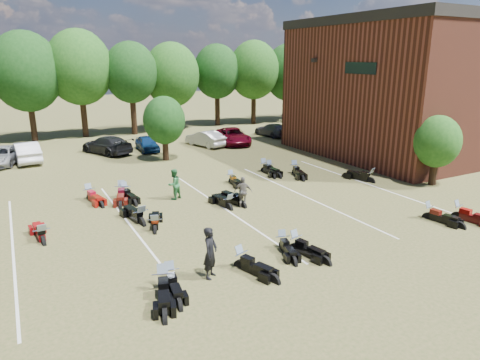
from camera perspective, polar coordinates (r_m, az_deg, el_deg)
ground at (r=21.63m, az=8.94°, el=-5.06°), size 160.00×160.00×0.00m
car_1 at (r=36.50m, az=-26.59°, el=3.37°), size 1.98×4.84×1.56m
car_2 at (r=36.50m, az=-29.15°, el=2.84°), size 3.74×5.23×1.32m
car_3 at (r=37.27m, az=-17.34°, el=4.50°), size 3.95×5.45×1.47m
car_4 at (r=37.54m, az=-12.28°, el=4.78°), size 1.66×3.79×1.27m
car_5 at (r=38.71m, az=-4.63°, el=5.53°), size 2.54×4.49×1.40m
car_6 at (r=39.66m, az=-0.92°, el=5.87°), size 3.48×5.64×1.46m
car_7 at (r=43.82m, az=4.30°, el=6.68°), size 2.19×4.56×1.28m
person_black at (r=15.56m, az=-3.98°, el=-9.66°), size 0.84×0.82×1.94m
person_green at (r=24.21m, az=-8.80°, el=-0.57°), size 1.06×0.97×1.75m
person_grey at (r=22.64m, az=0.41°, el=-1.63°), size 1.07×0.81×1.69m
motorcycle_0 at (r=15.70m, az=-9.25°, el=-13.60°), size 0.99×2.19×1.18m
motorcycle_1 at (r=15.37m, az=-10.15°, el=-14.33°), size 1.42×2.49×1.32m
motorcycle_2 at (r=18.23m, az=5.64°, el=-9.06°), size 1.14×2.10×1.11m
motorcycle_3 at (r=16.61m, az=0.12°, el=-11.61°), size 1.36×2.32×1.23m
motorcycle_4 at (r=18.12m, az=7.38°, el=-9.29°), size 1.12×2.29×1.22m
motorcycle_5 at (r=23.30m, az=23.80°, el=-4.72°), size 1.02×2.27×1.22m
motorcycle_6 at (r=23.97m, az=26.95°, el=-4.55°), size 1.14×2.40×1.29m
motorcycle_7 at (r=20.44m, az=-24.72°, el=-7.68°), size 0.94×2.33×1.27m
motorcycle_8 at (r=20.13m, az=-11.22°, el=-6.81°), size 1.38×2.31×1.23m
motorcycle_9 at (r=21.13m, az=-12.97°, el=-5.80°), size 1.18×2.55×1.37m
motorcycle_10 at (r=22.97m, az=0.26°, el=-3.59°), size 1.19×2.50×1.34m
motorcycle_11 at (r=22.62m, az=-1.48°, el=-3.90°), size 0.96×2.22×1.20m
motorcycle_13 at (r=28.66m, az=16.93°, el=-0.29°), size 1.47×2.50×1.33m
motorcycle_14 at (r=25.38m, az=-15.43°, el=-2.26°), size 1.45×2.59×1.37m
motorcycle_15 at (r=25.57m, az=-19.38°, el=-2.47°), size 1.15×2.36×1.26m
motorcycle_16 at (r=25.34m, az=-15.05°, el=-2.26°), size 0.89×2.29×1.25m
motorcycle_17 at (r=27.37m, az=-1.19°, el=-0.34°), size 0.79×2.07×1.13m
motorcycle_18 at (r=29.90m, az=3.90°, el=1.04°), size 1.36×2.23×1.18m
motorcycle_19 at (r=29.93m, az=3.23°, el=1.07°), size 0.87×2.43×1.34m
motorcycle_20 at (r=29.66m, az=7.26°, el=0.82°), size 1.43×2.48×1.32m
brick_building at (r=42.58m, az=26.14°, el=11.26°), size 25.40×15.20×10.70m
tree_line at (r=46.38m, az=-14.60°, el=13.79°), size 56.00×6.00×9.79m
young_tree_near_building at (r=28.94m, az=24.81°, el=4.68°), size 2.80×2.80×4.16m
young_tree_midfield at (r=33.44m, az=-10.08°, el=7.84°), size 3.20×3.20×4.70m
parking_lines at (r=22.51m, az=-1.83°, el=-4.00°), size 20.10×14.00×0.01m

